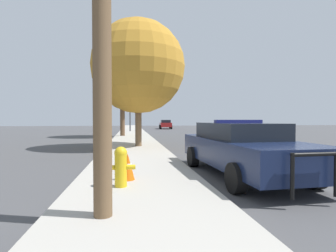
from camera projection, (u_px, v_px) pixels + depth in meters
ground_plane at (300, 168)px, 8.25m from camera, size 110.00×110.00×0.00m
sidewalk_left at (138, 170)px, 7.52m from camera, size 3.00×110.00×0.13m
police_car at (242, 147)px, 7.16m from camera, size 2.28×5.30×1.52m
fire_hydrant at (121, 165)px, 5.45m from camera, size 0.61×0.26×0.84m
traffic_light at (143, 101)px, 31.11m from camera, size 3.93×0.35×4.95m
car_background_distant at (165, 124)px, 41.88m from camera, size 2.08×4.29×1.43m
tree_sidewalk_near at (138, 67)px, 13.65m from camera, size 4.87×4.87×6.59m
tree_sidewalk_mid at (122, 75)px, 22.25m from camera, size 4.72×4.72×7.51m
traffic_cone at (128, 167)px, 6.07m from camera, size 0.33×0.33×0.62m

